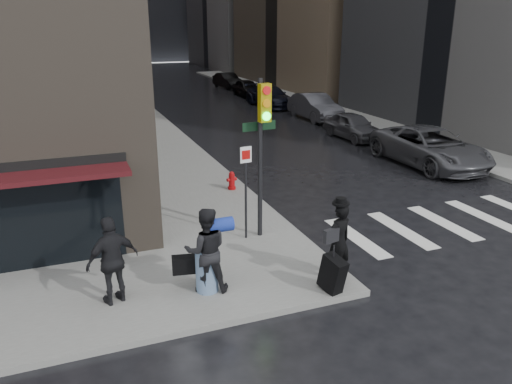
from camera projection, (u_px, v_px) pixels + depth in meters
ground at (258, 273)px, 12.63m from camera, size 140.00×140.00×0.00m
sidewalk_left at (124, 108)px, 36.45m from camera, size 4.00×50.00×0.15m
sidewalk_right at (291, 99)px, 41.06m from camera, size 3.00×50.00×0.15m
crosswalk at (463, 219)px, 16.07m from camera, size 8.50×3.00×0.01m
man_overcoat at (337, 247)px, 11.70m from camera, size 1.07×1.25×2.08m
man_jeans at (206, 250)px, 11.20m from camera, size 1.41×0.96×2.02m
man_greycoat at (113, 260)px, 10.74m from camera, size 1.27×0.84×2.01m
traffic_light at (261, 138)px, 13.50m from camera, size 1.12×0.54×4.48m
fire_hydrant at (232, 181)px, 18.42m from camera, size 0.38×0.30×0.68m
parked_car_0 at (430, 147)px, 21.91m from camera, size 2.76×5.97×1.66m
parked_car_1 at (353, 126)px, 27.05m from camera, size 1.80×4.16×1.40m
parked_car_2 at (315, 107)px, 32.47m from camera, size 1.75×4.99×1.64m
parked_car_3 at (270, 96)px, 37.44m from camera, size 2.58×5.39×1.51m
parked_car_4 at (247, 88)px, 42.77m from camera, size 1.73×4.16×1.41m
parked_car_5 at (228, 81)px, 48.02m from camera, size 1.90×4.46×1.43m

